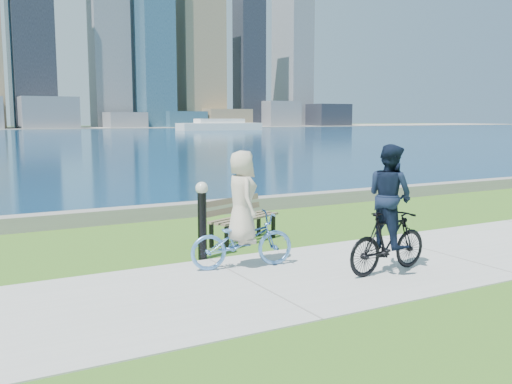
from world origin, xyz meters
TOP-DOWN VIEW (x-y plane):
  - ground at (0.00, 0.00)m, footprint 320.00×320.00m
  - concrete_path at (0.00, 0.00)m, footprint 80.00×3.50m
  - seawall at (0.00, 6.20)m, footprint 90.00×0.50m
  - bay_water at (0.00, 72.00)m, footprint 320.00×131.00m
  - ferry_far at (38.20, 90.99)m, footprint 16.03×4.58m
  - park_bench at (-2.81, 2.83)m, footprint 1.84×1.25m
  - bollard_lamp at (-4.07, 1.86)m, footprint 0.23×0.23m
  - cyclist_woman at (-3.73, 0.97)m, footprint 0.92×1.87m
  - cyclist_man at (-1.78, -0.47)m, footprint 0.70×1.74m

SIDE VIEW (x-z plane):
  - ground at x=0.00m, z-range 0.00..0.00m
  - bay_water at x=0.00m, z-range 0.00..0.01m
  - concrete_path at x=0.00m, z-range 0.00..0.02m
  - seawall at x=0.00m, z-range 0.00..0.35m
  - park_bench at x=-2.81m, z-range 0.10..1.01m
  - cyclist_woman at x=-3.73m, z-range -0.24..1.75m
  - bollard_lamp at x=-4.07m, z-range 0.10..1.52m
  - ferry_far at x=38.20m, z-range -0.18..1.99m
  - cyclist_man at x=-1.78m, z-range -0.15..1.96m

